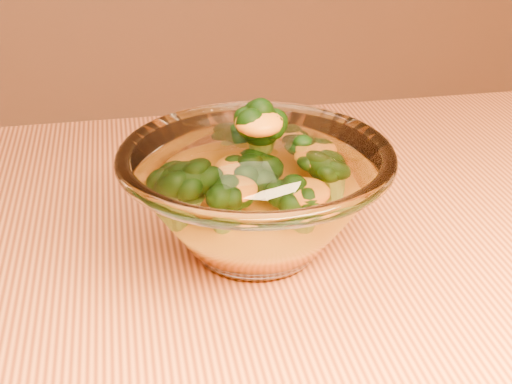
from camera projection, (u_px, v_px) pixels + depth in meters
glass_bowl at (256, 197)px, 0.50m from camera, size 0.19×0.19×0.08m
cheese_sauce at (256, 219)px, 0.50m from camera, size 0.11×0.11×0.03m
broccoli_heap at (257, 172)px, 0.50m from camera, size 0.13×0.11×0.08m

